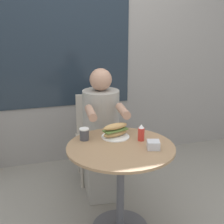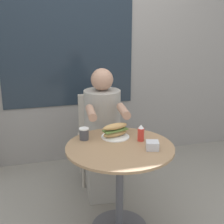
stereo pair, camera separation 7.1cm
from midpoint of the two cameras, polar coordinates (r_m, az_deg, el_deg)
The scene contains 8 objects.
storefront_wall at distance 3.52m, azimuth -6.61°, elevation 13.14°, with size 8.00×0.09×2.80m.
cafe_table at distance 2.40m, azimuth 0.72°, elevation -10.28°, with size 0.81×0.81×0.72m.
diner_chair at distance 3.24m, azimuth -3.90°, elevation -3.05°, with size 0.42×0.42×0.87m.
seated_diner at distance 2.93m, azimuth -2.55°, elevation -5.29°, with size 0.39×0.62×1.20m.
sandwich_on_plate at distance 2.47m, azimuth -0.19°, elevation -3.55°, with size 0.23×0.22×0.11m.
drink_cup at distance 2.43m, azimuth -5.92°, elevation -4.04°, with size 0.08×0.08×0.09m.
napkin_box at distance 2.28m, azimuth 6.68°, elevation -6.00°, with size 0.11×0.11×0.06m.
condiment_bottle at distance 2.41m, azimuth 4.52°, elevation -3.80°, with size 0.05×0.05×0.13m.
Camera 1 is at (-0.70, -2.02, 1.64)m, focal length 50.00 mm.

